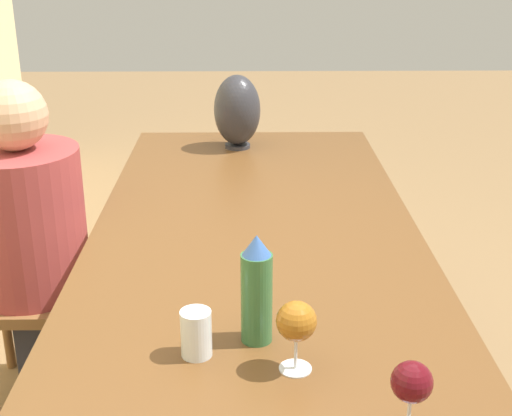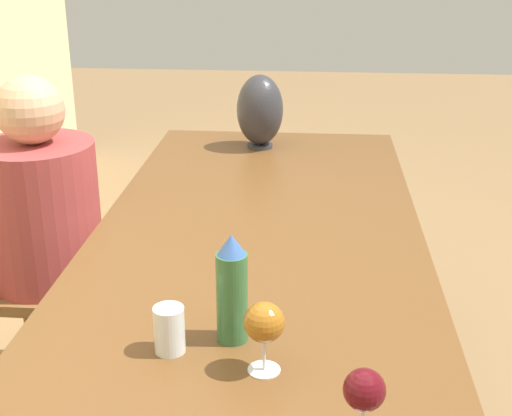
# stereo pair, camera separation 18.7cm
# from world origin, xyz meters

# --- Properties ---
(dining_table) EXTENTS (2.81, 0.99, 0.78)m
(dining_table) POSITION_xyz_m (0.00, 0.00, 0.71)
(dining_table) COLOR brown
(dining_table) RESTS_ON ground_plane
(water_bottle) EXTENTS (0.07, 0.07, 0.25)m
(water_bottle) POSITION_xyz_m (-0.31, 0.01, 0.90)
(water_bottle) COLOR #336638
(water_bottle) RESTS_ON dining_table
(water_tumbler) EXTENTS (0.07, 0.07, 0.10)m
(water_tumbler) POSITION_xyz_m (-0.37, 0.13, 0.83)
(water_tumbler) COLOR silver
(water_tumbler) RESTS_ON dining_table
(vase) EXTENTS (0.19, 0.19, 0.30)m
(vase) POSITION_xyz_m (1.17, 0.06, 0.93)
(vase) COLOR #2D2D33
(vase) RESTS_ON dining_table
(wine_glass_0) EXTENTS (0.07, 0.07, 0.15)m
(wine_glass_0) POSITION_xyz_m (-0.63, -0.26, 0.89)
(wine_glass_0) COLOR silver
(wine_glass_0) RESTS_ON dining_table
(wine_glass_3) EXTENTS (0.08, 0.08, 0.16)m
(wine_glass_3) POSITION_xyz_m (-0.42, -0.07, 0.89)
(wine_glass_3) COLOR silver
(wine_glass_3) RESTS_ON dining_table
(chair_far) EXTENTS (0.44, 0.44, 0.93)m
(chair_far) POSITION_xyz_m (0.56, 0.85, 0.49)
(chair_far) COLOR brown
(chair_far) RESTS_ON ground_plane
(person_far) EXTENTS (0.40, 0.40, 1.18)m
(person_far) POSITION_xyz_m (0.56, 0.76, 0.62)
(person_far) COLOR #2D2D38
(person_far) RESTS_ON ground_plane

